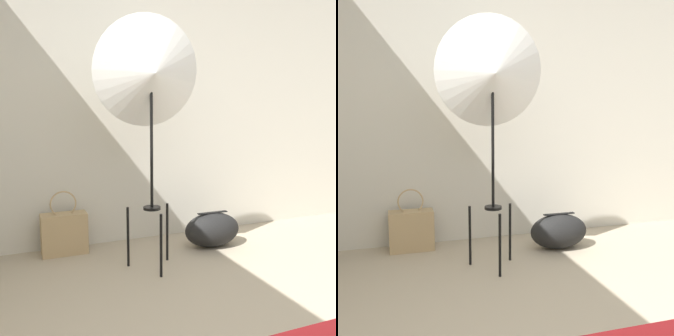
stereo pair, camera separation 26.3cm
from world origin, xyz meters
TOP-DOWN VIEW (x-y plane):
  - wall_back at (0.00, 2.58)m, footprint 8.00×0.05m
  - photo_umbrella at (-0.14, 1.86)m, footprint 0.80×0.34m
  - tote_bag at (-0.71, 2.41)m, footprint 0.37×0.16m
  - duffel_bag at (0.50, 2.11)m, footprint 0.50×0.30m

SIDE VIEW (x-z plane):
  - duffel_bag at x=0.50m, z-range 0.00..0.30m
  - tote_bag at x=-0.71m, z-range -0.09..0.44m
  - wall_back at x=0.00m, z-range 0.00..2.60m
  - photo_umbrella at x=-0.14m, z-range 0.51..2.36m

